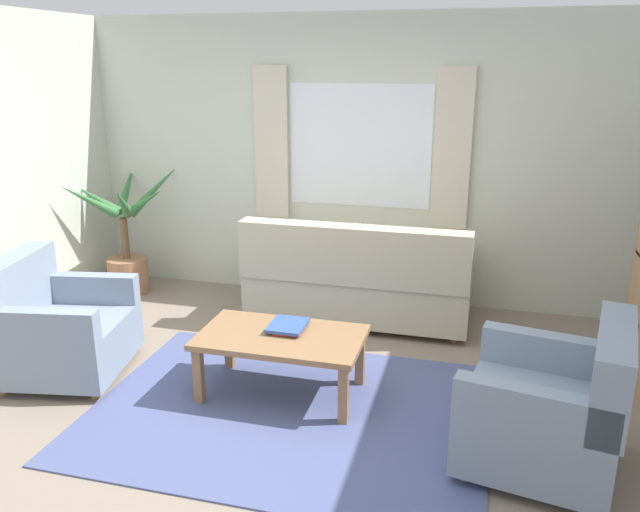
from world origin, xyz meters
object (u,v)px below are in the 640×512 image
at_px(armchair_left, 58,328).
at_px(coffee_table, 281,342).
at_px(couch, 358,281).
at_px(potted_plant, 126,243).
at_px(book_stack_on_table, 288,326).
at_px(armchair_right, 552,409).

distance_m(armchair_left, coffee_table, 1.65).
relative_size(couch, coffee_table, 1.73).
relative_size(couch, potted_plant, 1.54).
bearing_deg(book_stack_on_table, couch, 80.16).
bearing_deg(coffee_table, potted_plant, 143.72).
distance_m(couch, book_stack_on_table, 1.31).
height_order(book_stack_on_table, potted_plant, potted_plant).
bearing_deg(book_stack_on_table, potted_plant, 145.76).
height_order(armchair_right, book_stack_on_table, armchair_right).
relative_size(armchair_right, potted_plant, 0.79).
bearing_deg(armchair_right, coffee_table, -92.11).
xyz_separation_m(armchair_left, book_stack_on_table, (1.67, 0.22, 0.11)).
xyz_separation_m(couch, book_stack_on_table, (-0.22, -1.28, 0.09)).
bearing_deg(couch, potted_plant, -3.55).
height_order(couch, armchair_left, couch).
height_order(armchair_right, potted_plant, potted_plant).
relative_size(couch, book_stack_on_table, 6.63).
height_order(coffee_table, potted_plant, potted_plant).
xyz_separation_m(armchair_left, coffee_table, (1.65, 0.12, 0.03)).
distance_m(armchair_right, book_stack_on_table, 1.74).
bearing_deg(couch, armchair_right, 129.43).
distance_m(armchair_right, coffee_table, 1.74).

